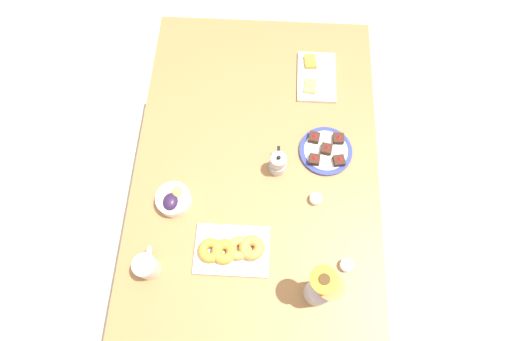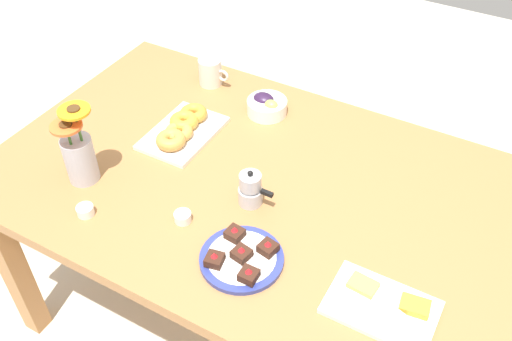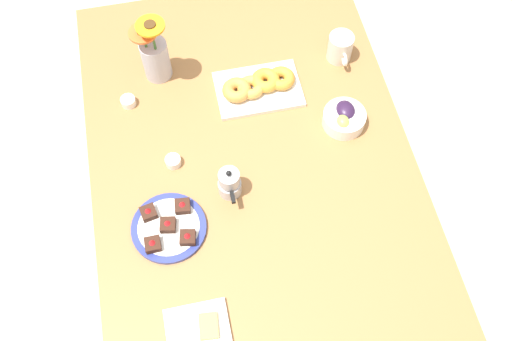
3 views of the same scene
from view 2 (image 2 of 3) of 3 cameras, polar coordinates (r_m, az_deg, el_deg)
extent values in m
plane|color=beige|center=(2.27, 0.00, -14.71)|extent=(6.00, 6.00, 0.00)
cube|color=#9E6B3D|center=(1.72, 0.00, -1.48)|extent=(1.60, 1.00, 0.04)
cube|color=#9E6B3D|center=(2.15, -23.11, -8.80)|extent=(0.07, 0.07, 0.70)
cube|color=#9E6B3D|center=(2.54, -9.63, 3.71)|extent=(0.07, 0.07, 0.70)
cube|color=#9E6B3D|center=(2.17, 22.88, -8.18)|extent=(0.07, 0.07, 0.70)
cylinder|color=beige|center=(2.09, -4.59, 9.82)|extent=(0.08, 0.08, 0.10)
cylinder|color=brown|center=(2.07, -4.66, 10.84)|extent=(0.07, 0.07, 0.00)
torus|color=beige|center=(2.07, -3.32, 9.44)|extent=(0.05, 0.01, 0.05)
cylinder|color=white|center=(1.95, 1.10, 6.39)|extent=(0.14, 0.14, 0.05)
ellipsoid|color=#2D1938|center=(1.95, 0.77, 7.12)|extent=(0.07, 0.06, 0.04)
ellipsoid|color=#9EC14C|center=(1.92, 1.55, 6.54)|extent=(0.05, 0.04, 0.04)
cube|color=white|center=(1.43, 12.42, -13.21)|extent=(0.26, 0.17, 0.01)
cube|color=#EFB74C|center=(1.45, 10.65, -11.17)|extent=(0.07, 0.06, 0.01)
cube|color=white|center=(1.41, 13.00, -13.78)|extent=(0.08, 0.07, 0.01)
cube|color=orange|center=(1.43, 15.60, -12.93)|extent=(0.08, 0.06, 0.02)
cube|color=white|center=(1.88, -7.31, 3.73)|extent=(0.19, 0.28, 0.01)
torus|color=#CE873D|center=(1.81, -8.60, 2.96)|extent=(0.13, 0.13, 0.04)
torus|color=gold|center=(1.84, -7.73, 3.83)|extent=(0.12, 0.12, 0.03)
torus|color=gold|center=(1.88, -7.22, 4.91)|extent=(0.10, 0.10, 0.04)
torus|color=#CA882F|center=(1.92, -6.27, 5.70)|extent=(0.09, 0.09, 0.04)
cylinder|color=white|center=(1.66, -16.70, -3.86)|extent=(0.05, 0.05, 0.03)
cylinder|color=#C68923|center=(1.66, -16.76, -3.61)|extent=(0.04, 0.04, 0.01)
cylinder|color=white|center=(1.59, -7.34, -4.63)|extent=(0.05, 0.05, 0.03)
cylinder|color=maroon|center=(1.58, -7.37, -4.39)|extent=(0.04, 0.04, 0.01)
cylinder|color=navy|center=(1.49, -1.45, -8.83)|extent=(0.22, 0.22, 0.01)
cylinder|color=white|center=(1.49, -1.45, -8.78)|extent=(0.18, 0.18, 0.01)
cube|color=#381E14|center=(1.52, -2.15, -6.33)|extent=(0.05, 0.05, 0.02)
cone|color=red|center=(1.50, -2.16, -5.85)|extent=(0.02, 0.02, 0.01)
cube|color=#381E14|center=(1.49, 1.20, -7.75)|extent=(0.05, 0.05, 0.02)
cone|color=red|center=(1.47, 1.21, -7.27)|extent=(0.02, 0.02, 0.01)
cube|color=#381E14|center=(1.47, -4.17, -8.88)|extent=(0.05, 0.05, 0.02)
cone|color=red|center=(1.45, -4.21, -8.41)|extent=(0.02, 0.02, 0.01)
cube|color=#381E14|center=(1.43, -0.73, -10.42)|extent=(0.04, 0.04, 0.02)
cone|color=red|center=(1.42, -0.74, -9.96)|extent=(0.02, 0.02, 0.01)
cube|color=#381E14|center=(1.47, -1.46, -8.32)|extent=(0.05, 0.05, 0.02)
cone|color=red|center=(1.46, -1.48, -7.84)|extent=(0.02, 0.02, 0.01)
cylinder|color=#B2B2BC|center=(1.74, -17.16, 1.07)|extent=(0.09, 0.09, 0.15)
cylinder|color=#3D702D|center=(1.66, -17.37, 4.23)|extent=(0.01, 0.01, 0.10)
cylinder|color=orange|center=(1.63, -17.75, 5.72)|extent=(0.09, 0.09, 0.01)
cylinder|color=#472D14|center=(1.62, -17.80, 5.89)|extent=(0.04, 0.04, 0.01)
cylinder|color=#3D702D|center=(1.66, -18.22, 3.31)|extent=(0.01, 0.01, 0.06)
cylinder|color=orange|center=(1.64, -18.47, 4.23)|extent=(0.09, 0.09, 0.01)
cylinder|color=#472D14|center=(1.64, -18.52, 4.40)|extent=(0.04, 0.04, 0.01)
cylinder|color=#B7B7BC|center=(1.62, -0.56, -2.53)|extent=(0.07, 0.07, 0.05)
cylinder|color=#B7B7BC|center=(1.60, -0.57, -1.79)|extent=(0.05, 0.05, 0.01)
cylinder|color=#B7B7BC|center=(1.58, -0.57, -1.10)|extent=(0.06, 0.06, 0.04)
sphere|color=black|center=(1.56, -0.58, -0.29)|extent=(0.02, 0.02, 0.02)
cube|color=black|center=(1.58, 1.11, -2.29)|extent=(0.04, 0.01, 0.01)
camera|label=1|loc=(1.63, -31.26, 50.83)|focal=28.00mm
camera|label=3|loc=(1.01, 65.93, 49.06)|focal=40.00mm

